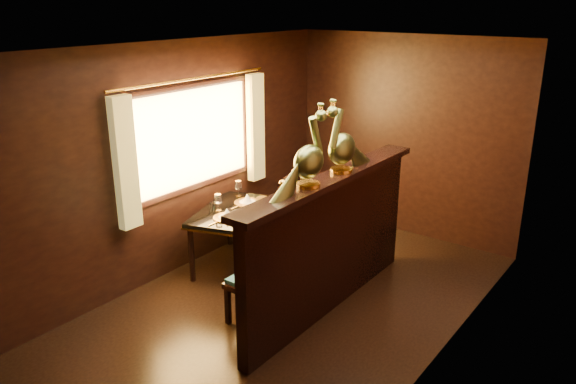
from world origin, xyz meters
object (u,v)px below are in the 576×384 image
at_px(chair_left, 262,266).
at_px(peacock_left, 309,147).
at_px(dining_table, 233,215).
at_px(chair_right, 282,231).
at_px(peacock_right, 342,135).

height_order(chair_left, peacock_left, peacock_left).
xyz_separation_m(dining_table, peacock_left, (1.38, -0.53, 1.10)).
bearing_deg(peacock_left, chair_right, 147.10).
distance_m(chair_left, chair_right, 0.70).
relative_size(chair_left, chair_right, 0.92).
height_order(chair_right, peacock_left, peacock_left).
height_order(dining_table, chair_left, chair_left).
distance_m(dining_table, chair_right, 0.81).
bearing_deg(dining_table, peacock_left, -39.87).
relative_size(chair_right, peacock_right, 1.81).
distance_m(dining_table, peacock_right, 1.77).
bearing_deg(dining_table, chair_left, -55.54).
bearing_deg(chair_left, peacock_right, 69.59).
relative_size(dining_table, chair_right, 1.02).
height_order(chair_left, peacock_right, peacock_right).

